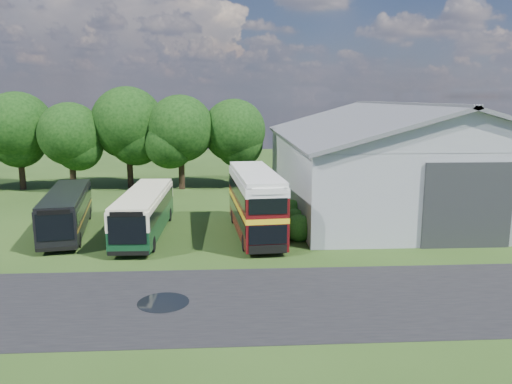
{
  "coord_description": "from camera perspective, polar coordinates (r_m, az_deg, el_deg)",
  "views": [
    {
      "loc": [
        1.26,
        -23.12,
        8.62
      ],
      "look_at": [
        3.1,
        8.0,
        2.65
      ],
      "focal_mm": 35.0,
      "sensor_mm": 36.0,
      "label": 1
    }
  ],
  "objects": [
    {
      "name": "ground",
      "position": [
        24.71,
        -6.19,
        -9.65
      ],
      "size": [
        120.0,
        120.0,
        0.0
      ],
      "primitive_type": "plane",
      "color": "#1F3611",
      "rests_on": "ground"
    },
    {
      "name": "shrub_mid",
      "position": [
        32.59,
        4.4,
        -4.54
      ],
      "size": [
        1.6,
        1.6,
        1.6
      ],
      "primitive_type": "sphere",
      "color": "#194714",
      "rests_on": "ground"
    },
    {
      "name": "shrub_back",
      "position": [
        34.5,
        3.95,
        -3.66
      ],
      "size": [
        1.8,
        1.8,
        1.8
      ],
      "primitive_type": "sphere",
      "color": "#194714",
      "rests_on": "ground"
    },
    {
      "name": "tree_left_b",
      "position": [
        48.87,
        -20.47,
        6.21
      ],
      "size": [
        5.78,
        5.78,
        8.16
      ],
      "color": "black",
      "rests_on": "ground"
    },
    {
      "name": "bus_dark_single",
      "position": [
        34.07,
        -20.82,
        -2.05
      ],
      "size": [
        3.96,
        10.06,
        2.71
      ],
      "rotation": [
        0.0,
        0.0,
        0.18
      ],
      "color": "black",
      "rests_on": "ground"
    },
    {
      "name": "asphalt_road",
      "position": [
        21.96,
        1.46,
        -12.28
      ],
      "size": [
        60.0,
        8.0,
        0.02
      ],
      "primitive_type": "cube",
      "color": "black",
      "rests_on": "ground"
    },
    {
      "name": "bus_maroon_double",
      "position": [
        31.25,
        -0.08,
        -1.3
      ],
      "size": [
        3.24,
        9.73,
        4.11
      ],
      "rotation": [
        0.0,
        0.0,
        0.09
      ],
      "color": "black",
      "rests_on": "ground"
    },
    {
      "name": "tree_right_b",
      "position": [
        47.84,
        -2.52,
        7.01
      ],
      "size": [
        5.98,
        5.98,
        8.45
      ],
      "color": "black",
      "rests_on": "ground"
    },
    {
      "name": "puddle",
      "position": [
        22.07,
        -10.55,
        -12.36
      ],
      "size": [
        2.2,
        2.2,
        0.01
      ],
      "primitive_type": "cylinder",
      "color": "black",
      "rests_on": "ground"
    },
    {
      "name": "tree_left_a",
      "position": [
        51.44,
        -25.56,
        6.73
      ],
      "size": [
        6.46,
        6.46,
        9.12
      ],
      "color": "black",
      "rests_on": "ground"
    },
    {
      "name": "storage_shed",
      "position": [
        41.69,
        15.92,
        4.29
      ],
      "size": [
        18.8,
        24.8,
        8.15
      ],
      "color": "gray",
      "rests_on": "ground"
    },
    {
      "name": "bus_green_single",
      "position": [
        32.11,
        -12.63,
        -2.26
      ],
      "size": [
        2.55,
        10.2,
        2.8
      ],
      "rotation": [
        0.0,
        0.0,
        -0.02
      ],
      "color": "black",
      "rests_on": "ground"
    },
    {
      "name": "shrub_front",
      "position": [
        30.68,
        4.9,
        -5.52
      ],
      "size": [
        1.7,
        1.7,
        1.7
      ],
      "primitive_type": "sphere",
      "color": "#194714",
      "rests_on": "ground"
    },
    {
      "name": "tree_right_a",
      "position": [
        47.21,
        -8.63,
        7.15
      ],
      "size": [
        6.26,
        6.26,
        8.83
      ],
      "color": "black",
      "rests_on": "ground"
    },
    {
      "name": "tree_mid",
      "position": [
        48.87,
        -14.44,
        7.64
      ],
      "size": [
        6.8,
        6.8,
        9.6
      ],
      "color": "black",
      "rests_on": "ground"
    }
  ]
}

